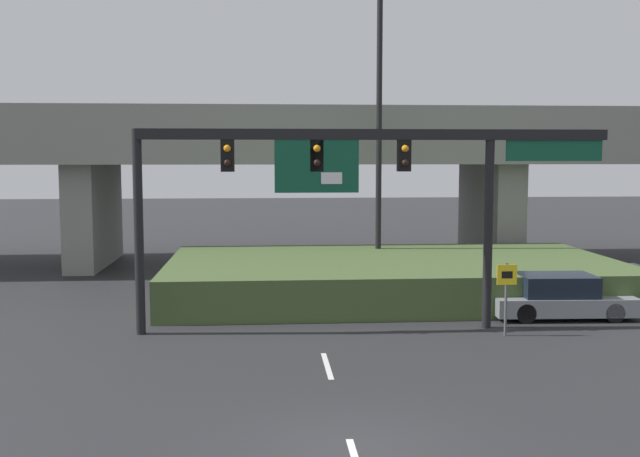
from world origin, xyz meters
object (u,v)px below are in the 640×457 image
(highway_light_pole_near, at_px, (379,68))
(parked_sedan_near_right, at_px, (560,298))
(parked_sedan_mid_right, at_px, (614,287))
(signal_gantry, at_px, (353,170))
(speed_limit_sign, at_px, (506,288))

(highway_light_pole_near, relative_size, parked_sedan_near_right, 3.65)
(parked_sedan_mid_right, bearing_deg, parked_sedan_near_right, -141.65)
(signal_gantry, height_order, speed_limit_sign, signal_gantry)
(signal_gantry, xyz_separation_m, highway_light_pole_near, (2.14, 8.84, 4.04))
(speed_limit_sign, xyz_separation_m, parked_sedan_mid_right, (5.35, 4.23, -0.79))
(speed_limit_sign, height_order, parked_sedan_mid_right, speed_limit_sign)
(highway_light_pole_near, height_order, parked_sedan_mid_right, highway_light_pole_near)
(parked_sedan_near_right, bearing_deg, parked_sedan_mid_right, 36.69)
(speed_limit_sign, bearing_deg, signal_gantry, 166.73)
(speed_limit_sign, bearing_deg, highway_light_pole_near, 103.18)
(signal_gantry, distance_m, highway_light_pole_near, 9.95)
(speed_limit_sign, relative_size, highway_light_pole_near, 0.13)
(speed_limit_sign, xyz_separation_m, parked_sedan_near_right, (2.59, 2.34, -0.77))
(signal_gantry, bearing_deg, speed_limit_sign, -13.27)
(speed_limit_sign, distance_m, parked_sedan_mid_right, 6.87)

